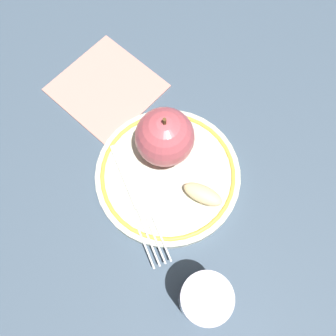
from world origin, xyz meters
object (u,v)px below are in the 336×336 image
(fork, at_px, (136,198))
(apple_red_whole, at_px, (165,137))
(drinking_glass, at_px, (204,299))
(plate, at_px, (168,175))
(napkin_folded, at_px, (106,87))
(apple_slice_front, at_px, (203,195))

(fork, bearing_deg, apple_red_whole, 128.50)
(fork, xyz_separation_m, drinking_glass, (0.10, 0.13, 0.02))
(plate, distance_m, napkin_folded, 0.18)
(fork, distance_m, drinking_glass, 0.16)
(plate, xyz_separation_m, napkin_folded, (-0.11, -0.15, -0.01))
(plate, distance_m, fork, 0.06)
(apple_red_whole, bearing_deg, drinking_glass, 32.74)
(apple_slice_front, relative_size, drinking_glass, 0.64)
(drinking_glass, bearing_deg, fork, -126.53)
(drinking_glass, relative_size, napkin_folded, 0.60)
(apple_red_whole, xyz_separation_m, napkin_folded, (-0.08, -0.13, -0.06))
(fork, distance_m, napkin_folded, 0.20)
(fork, bearing_deg, apple_slice_front, 68.95)
(apple_red_whole, height_order, drinking_glass, apple_red_whole)
(plate, height_order, napkin_folded, plate)
(fork, relative_size, napkin_folded, 1.00)
(apple_slice_front, height_order, fork, apple_slice_front)
(fork, bearing_deg, plate, 107.23)
(drinking_glass, xyz_separation_m, napkin_folded, (-0.26, -0.24, -0.04))
(fork, bearing_deg, napkin_folded, 172.85)
(apple_slice_front, relative_size, fork, 0.38)
(fork, bearing_deg, drinking_glass, 10.59)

